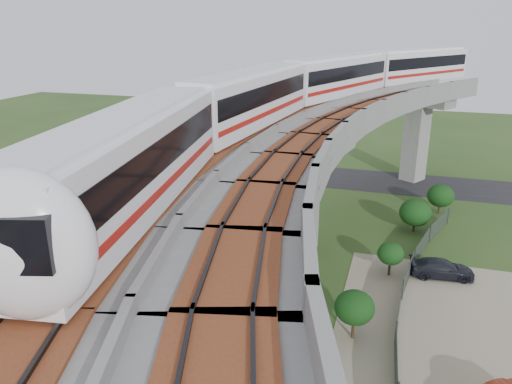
{
  "coord_description": "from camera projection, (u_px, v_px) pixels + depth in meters",
  "views": [
    {
      "loc": [
        7.88,
        -24.63,
        17.12
      ],
      "look_at": [
        -0.17,
        1.87,
        7.5
      ],
      "focal_mm": 35.0,
      "sensor_mm": 36.0,
      "label": 1
    }
  ],
  "objects": [
    {
      "name": "tree_2",
      "position": [
        391.0,
        254.0,
        34.67
      ],
      "size": [
        1.84,
        1.84,
        2.48
      ],
      "color": "#382314",
      "rests_on": "ground"
    },
    {
      "name": "viaduct",
      "position": [
        319.0,
        183.0,
        26.02
      ],
      "size": [
        19.58,
        73.98,
        11.4
      ],
      "color": "#99968E",
      "rests_on": "ground"
    },
    {
      "name": "asphalt_road",
      "position": [
        329.0,
        177.0,
        57.15
      ],
      "size": [
        60.0,
        8.0,
        0.03
      ],
      "primitive_type": "cube",
      "color": "#232326",
      "rests_on": "ground"
    },
    {
      "name": "fence",
      "position": [
        420.0,
        337.0,
        27.11
      ],
      "size": [
        3.87,
        38.73,
        1.5
      ],
      "color": "#2D382D",
      "rests_on": "ground"
    },
    {
      "name": "metro_train",
      "position": [
        321.0,
        88.0,
        36.8
      ],
      "size": [
        17.98,
        59.93,
        3.64
      ],
      "color": "white",
      "rests_on": "ground"
    },
    {
      "name": "tree_3",
      "position": [
        355.0,
        308.0,
        27.65
      ],
      "size": [
        2.25,
        2.25,
        2.95
      ],
      "color": "#382314",
      "rests_on": "ground"
    },
    {
      "name": "tree_1",
      "position": [
        415.0,
        213.0,
        41.94
      ],
      "size": [
        2.67,
        2.67,
        2.86
      ],
      "color": "#382314",
      "rests_on": "ground"
    },
    {
      "name": "car_dark",
      "position": [
        442.0,
        269.0,
        34.74
      ],
      "size": [
        4.57,
        2.34,
        1.27
      ],
      "primitive_type": "imported",
      "rotation": [
        0.0,
        0.0,
        1.7
      ],
      "color": "black",
      "rests_on": "dirt_lot"
    },
    {
      "name": "ground",
      "position": [
        250.0,
        319.0,
        30.04
      ],
      "size": [
        160.0,
        160.0,
        0.0
      ],
      "primitive_type": "plane",
      "color": "#294C1E",
      "rests_on": "ground"
    },
    {
      "name": "tree_0",
      "position": [
        441.0,
        196.0,
        46.02
      ],
      "size": [
        2.45,
        2.45,
        2.74
      ],
      "color": "#382314",
      "rests_on": "ground"
    }
  ]
}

